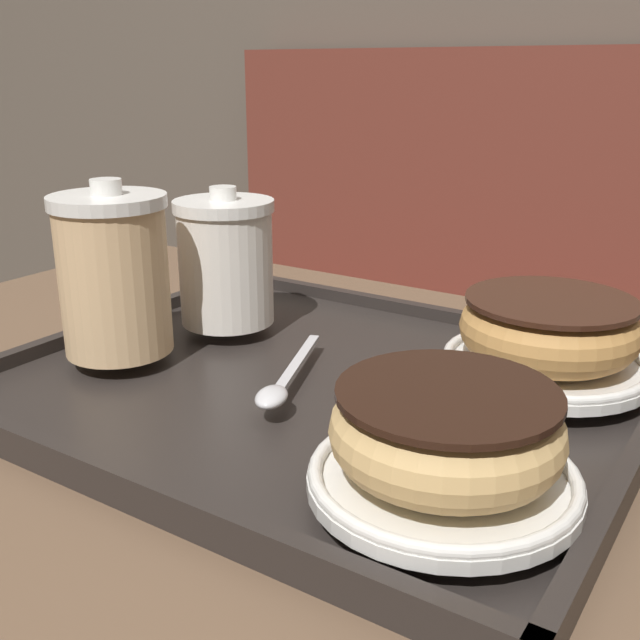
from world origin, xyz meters
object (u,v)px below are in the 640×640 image
at_px(coffee_cup_front, 114,274).
at_px(donut_plain, 549,327).
at_px(donut_chocolate_glazed, 446,429).
at_px(coffee_cup_rear, 226,261).
at_px(spoon, 280,386).

xyz_separation_m(coffee_cup_front, donut_plain, (0.31, 0.15, -0.03)).
relative_size(coffee_cup_front, donut_chocolate_glazed, 1.10).
distance_m(coffee_cup_rear, spoon, 0.18).
height_order(donut_chocolate_glazed, spoon, donut_chocolate_glazed).
distance_m(donut_plain, spoon, 0.21).
relative_size(coffee_cup_rear, spoon, 0.85).
xyz_separation_m(coffee_cup_front, coffee_cup_rear, (0.03, 0.11, -0.01)).
bearing_deg(spoon, coffee_cup_front, -108.73).
relative_size(coffee_cup_front, donut_plain, 1.06).
distance_m(coffee_cup_front, coffee_cup_rear, 0.11).
bearing_deg(donut_plain, spoon, -136.81).
bearing_deg(donut_chocolate_glazed, donut_plain, 91.31).
height_order(donut_plain, spoon, donut_plain).
height_order(donut_chocolate_glazed, donut_plain, same).
distance_m(coffee_cup_rear, donut_chocolate_glazed, 0.33).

